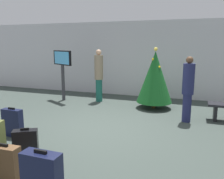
% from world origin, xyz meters
% --- Properties ---
extents(ground_plane, '(16.00, 16.00, 0.00)m').
position_xyz_m(ground_plane, '(0.00, 0.00, 0.00)').
color(ground_plane, '#38423D').
extents(back_wall, '(16.00, 0.20, 2.93)m').
position_xyz_m(back_wall, '(0.00, 4.00, 1.46)').
color(back_wall, silver).
rests_on(back_wall, ground_plane).
extents(holiday_tree, '(1.13, 1.13, 1.95)m').
position_xyz_m(holiday_tree, '(0.94, 2.28, 1.02)').
color(holiday_tree, '#4C3319').
rests_on(holiday_tree, ground_plane).
extents(flight_info_kiosk, '(0.98, 0.58, 1.83)m').
position_xyz_m(flight_info_kiosk, '(-2.41, 2.29, 1.32)').
color(flight_info_kiosk, '#333338').
rests_on(flight_info_kiosk, ground_plane).
extents(traveller_0, '(0.44, 0.44, 1.87)m').
position_xyz_m(traveller_0, '(-1.10, 2.55, 1.00)').
color(traveller_0, '#19594C').
rests_on(traveller_0, ground_plane).
extents(traveller_1, '(0.43, 0.43, 1.74)m').
position_xyz_m(traveller_1, '(1.98, 1.20, 0.93)').
color(traveller_1, '#1E234C').
rests_on(traveller_1, ground_plane).
extents(suitcase_0, '(0.49, 0.17, 0.67)m').
position_xyz_m(suitcase_0, '(-1.67, -1.15, 0.31)').
color(suitcase_0, '#141938').
rests_on(suitcase_0, ground_plane).
extents(suitcase_4, '(0.50, 0.20, 0.61)m').
position_xyz_m(suitcase_4, '(-0.48, -2.66, 0.29)').
color(suitcase_4, brown).
rests_on(suitcase_4, ground_plane).
extents(suitcase_5, '(0.47, 0.38, 0.55)m').
position_xyz_m(suitcase_5, '(-0.74, -1.88, 0.26)').
color(suitcase_5, black).
rests_on(suitcase_5, ground_plane).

